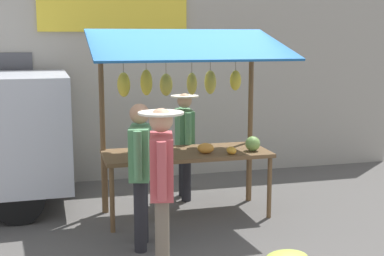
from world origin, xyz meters
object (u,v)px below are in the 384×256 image
(market_stall, at_px, (186,101))
(vendor_with_sunhat, at_px, (185,137))
(shopper_with_ponytail, at_px, (140,165))
(shopper_with_shopping_bag, at_px, (162,178))

(market_stall, xyz_separation_m, vendor_with_sunhat, (-0.15, -0.71, -0.62))
(market_stall, distance_m, shopper_with_ponytail, 1.38)
(shopper_with_ponytail, bearing_deg, vendor_with_sunhat, -14.82)
(shopper_with_shopping_bag, relative_size, shopper_with_ponytail, 1.03)
(shopper_with_shopping_bag, height_order, shopper_with_ponytail, shopper_with_shopping_bag)
(vendor_with_sunhat, relative_size, shopper_with_shopping_bag, 0.92)
(vendor_with_sunhat, bearing_deg, market_stall, -7.84)
(market_stall, bearing_deg, shopper_with_ponytail, 51.22)
(vendor_with_sunhat, distance_m, shopper_with_ponytail, 1.93)
(shopper_with_shopping_bag, distance_m, shopper_with_ponytail, 0.82)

